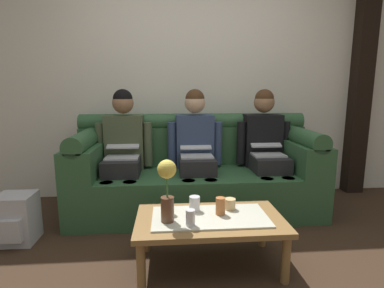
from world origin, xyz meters
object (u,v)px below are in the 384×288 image
Objects in this scene: cup_near_left at (190,217)px; coffee_table at (210,223)px; person_left at (123,147)px; person_middle at (196,146)px; cup_near_right at (169,206)px; backpack_left at (17,219)px; cup_far_center at (195,204)px; cup_far_left at (220,206)px; cup_far_right at (230,204)px; person_right at (265,145)px; flower_vase at (167,186)px; couch at (196,174)px.

coffee_table is at bearing 41.55° from cup_near_left.
person_left and person_middle have the same top height.
person_left is 11.23× the size of cup_near_right.
person_middle reaches higher than backpack_left.
cup_far_center is (0.62, -0.93, -0.24)m from person_left.
cup_far_right is at bearing 45.87° from cup_far_left.
person_right is 1.22× the size of coffee_table.
cup_near_right is (0.01, 0.12, -0.19)m from flower_vase.
coffee_table is (0.00, -1.04, -0.06)m from couch.
cup_far_center is at bearing -95.86° from person_middle.
cup_far_left is at bearing 34.04° from cup_near_left.
person_left is 1.30m from cup_far_right.
cup_far_right is at bearing -46.58° from person_left.
cup_far_left is at bearing -6.17° from cup_near_right.
backpack_left is at bearing 164.65° from cup_far_left.
person_left is 1.10m from cup_near_right.
person_left reaches higher than coffee_table.
cup_near_left is 0.26m from cup_far_left.
person_right is at bearing 53.49° from cup_near_left.
backpack_left is (-1.49, -0.58, -0.46)m from person_middle.
coffee_table is 9.70× the size of cup_near_left.
couch is 1.02m from cup_far_left.
person_left is 1.30m from coffee_table.
cup_near_right is at bearing -105.90° from person_middle.
person_right is 1.30m from coffee_table.
person_middle is (0.00, -0.00, 0.29)m from couch.
couch is 0.29m from person_middle.
backpack_left is (-1.35, 0.58, -0.22)m from cup_near_left.
person_middle is 2.96× the size of flower_vase.
person_middle is 1.13m from flower_vase.
couch is 1.16m from flower_vase.
person_middle is 1.22× the size of coffee_table.
flower_vase is (-0.29, -1.10, 0.24)m from couch.
person_left reaches higher than cup_far_left.
cup_far_center is at bearing -95.83° from couch.
cup_far_right is at bearing -120.99° from person_right.
couch is 30.03× the size of cup_far_right.
flower_vase is (-0.29, -0.06, 0.29)m from coffee_table.
flower_vase is (0.43, -1.09, -0.05)m from person_left.
person_middle is 11.23× the size of cup_near_right.
person_right is 1.22m from cup_far_left.
backpack_left is (-2.21, -0.58, -0.46)m from person_right.
cup_near_left reaches higher than backpack_left.
couch is 1.04m from coffee_table.
cup_far_center is at bearing -56.39° from person_left.
couch reaches higher than backpack_left.
person_right is (0.72, -0.00, 0.00)m from person_middle.
person_middle is at bearing 99.81° from cup_far_right.
person_right is at bearing 48.98° from cup_far_center.
flower_vase is at bearing -68.61° from person_left.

